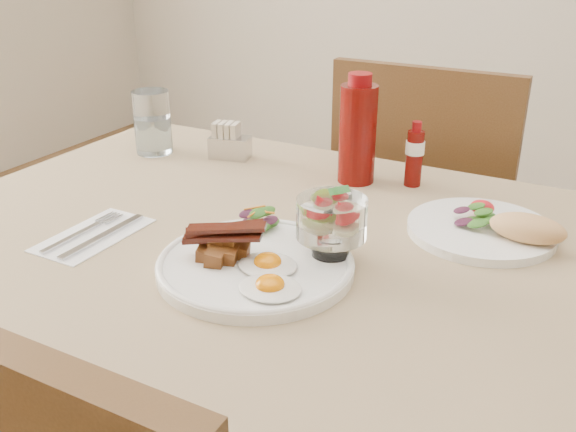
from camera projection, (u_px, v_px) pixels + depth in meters
The scene contains 13 objects.
table at pixel (309, 297), 1.01m from camera, with size 1.33×0.88×0.75m.
chair_far at pixel (426, 222), 1.60m from camera, with size 0.42×0.42×0.93m.
main_plate at pixel (256, 266), 0.91m from camera, with size 0.28×0.28×0.02m, color white.
fried_eggs at pixel (269, 274), 0.86m from camera, with size 0.14×0.15×0.02m.
bacon_potato_pile at pixel (223, 243), 0.90m from camera, with size 0.12×0.08×0.05m.
side_salad at pixel (259, 220), 0.99m from camera, with size 0.07×0.06×0.04m.
fruit_cup at pixel (332, 219), 0.90m from camera, with size 0.10×0.10×0.10m.
second_plate at pixel (492, 228), 1.00m from camera, with size 0.25×0.23×0.06m.
ketchup_bottle at pixel (358, 132), 1.19m from camera, with size 0.09×0.09×0.21m.
hot_sauce_bottle at pixel (414, 155), 1.19m from camera, with size 0.04×0.04×0.12m.
sugar_caddy at pixel (229, 143), 1.34m from camera, with size 0.09×0.06×0.08m.
water_glass at pixel (153, 126), 1.37m from camera, with size 0.08×0.08×0.13m.
napkin_cutlery at pixel (94, 235), 1.01m from camera, with size 0.10×0.19×0.01m.
Camera 1 is at (0.38, -0.78, 1.20)m, focal length 40.00 mm.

